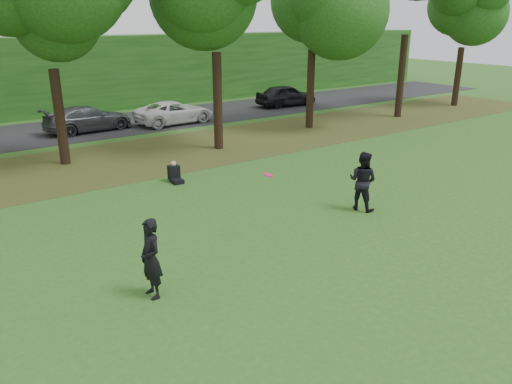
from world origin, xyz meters
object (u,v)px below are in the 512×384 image
Objects in this scene: player_right at (363,181)px; frisbee at (268,175)px; seated_person at (175,174)px; player_left at (151,259)px.

player_right is 4.16m from frisbee.
player_left is at bearing -116.14° from seated_person.
frisbee is 0.43× the size of seated_person.
frisbee reaches higher than seated_person.
seated_person is (-3.76, 6.37, -0.69)m from player_right.
player_left is 8.17m from player_right.
frisbee reaches higher than player_left.
player_right is 2.41× the size of seated_person.
player_left is at bearing 79.27° from player_right.
player_right is at bearing 97.33° from player_left.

